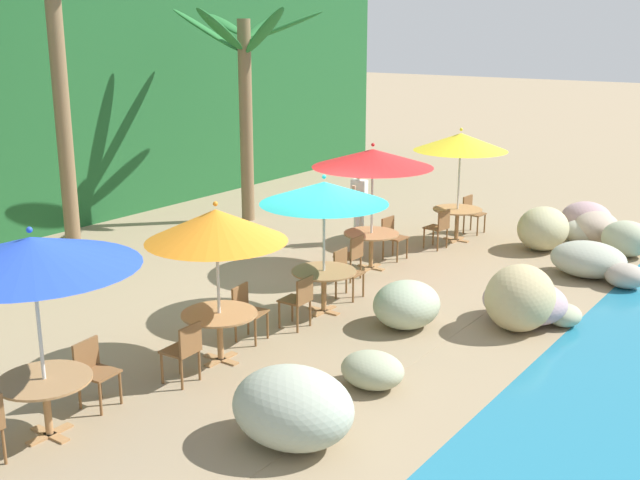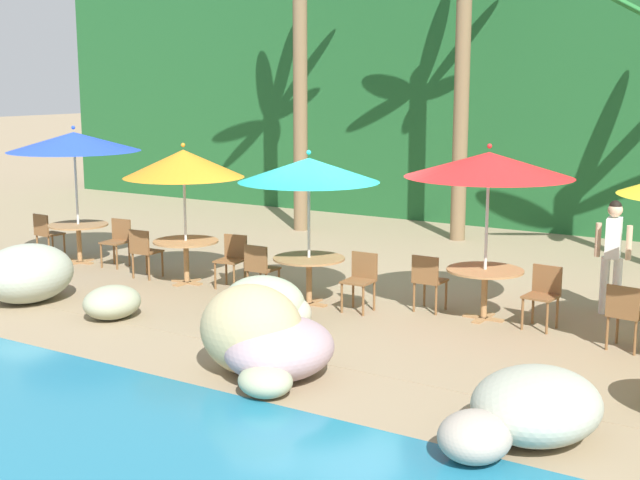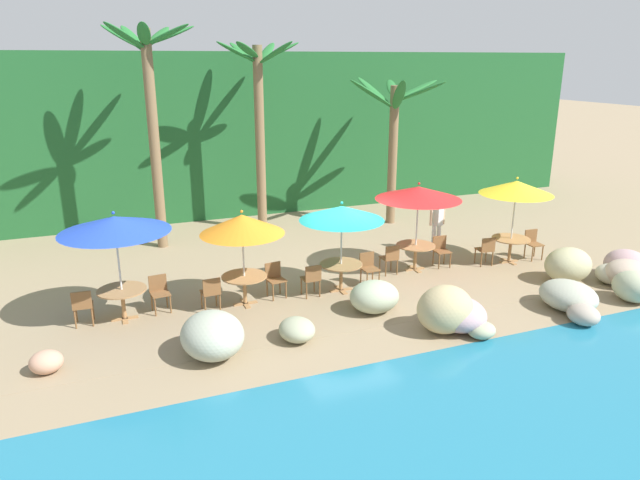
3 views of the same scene
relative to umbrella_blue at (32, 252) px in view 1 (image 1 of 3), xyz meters
The scene contains 25 objects.
ground_plane 6.02m from the umbrella_blue, ahead, with size 120.00×120.00×0.00m, color #937F60.
terrace_deck 6.02m from the umbrella_blue, ahead, with size 18.00×5.20×0.01m.
rock_seawall 8.60m from the umbrella_blue, 18.75° to the right, with size 15.25×3.25×1.07m.
umbrella_blue is the anchor object (origin of this frame).
dining_table_blue 1.66m from the umbrella_blue, behind, with size 1.10×1.10×0.74m.
chair_blue_seaward 1.96m from the umbrella_blue, 12.23° to the left, with size 0.46×0.47×0.87m.
umbrella_orange 2.82m from the umbrella_blue, ahead, with size 2.01×2.01×2.38m.
dining_table_orange 3.27m from the umbrella_blue, ahead, with size 1.10×1.10×0.74m.
chair_orange_seaward 4.04m from the umbrella_blue, ahead, with size 0.47×0.48×0.87m.
chair_orange_inland 2.66m from the umbrella_blue, ahead, with size 0.44×0.45×0.87m.
umbrella_teal 5.34m from the umbrella_blue, ahead, with size 2.14×2.14×2.38m.
dining_table_teal 5.59m from the umbrella_blue, ahead, with size 1.10×1.10×0.74m.
chair_teal_seaward 6.42m from the umbrella_blue, ahead, with size 0.44×0.44×0.87m.
chair_teal_inland 4.83m from the umbrella_blue, ahead, with size 0.43×0.44×0.87m.
umbrella_red 7.92m from the umbrella_blue, ahead, with size 2.38×2.38×2.53m.
dining_table_red 8.09m from the umbrella_blue, ahead, with size 1.10×1.10×0.74m.
chair_red_seaward 8.95m from the umbrella_blue, ahead, with size 0.45×0.46×0.87m.
chair_red_inland 7.29m from the umbrella_blue, ahead, with size 0.42×0.43×0.87m.
umbrella_yellow 10.83m from the umbrella_blue, ahead, with size 2.07×2.07×2.56m.
dining_table_yellow 10.96m from the umbrella_blue, ahead, with size 1.10×1.10×0.74m.
chair_yellow_seaward 11.82m from the umbrella_blue, ahead, with size 0.44×0.45×0.87m.
chair_yellow_inland 10.13m from the umbrella_blue, ahead, with size 0.47×0.47×0.87m.
palm_tree_second 8.09m from the umbrella_blue, 49.96° to the left, with size 2.82×2.53×6.32m.
palm_tree_third 11.00m from the umbrella_blue, 27.86° to the left, with size 3.79×3.64×5.16m.
waiter_in_white 9.61m from the umbrella_blue, ahead, with size 0.52×0.37×1.70m.
Camera 1 is at (-10.59, -7.58, 4.73)m, focal length 44.24 mm.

